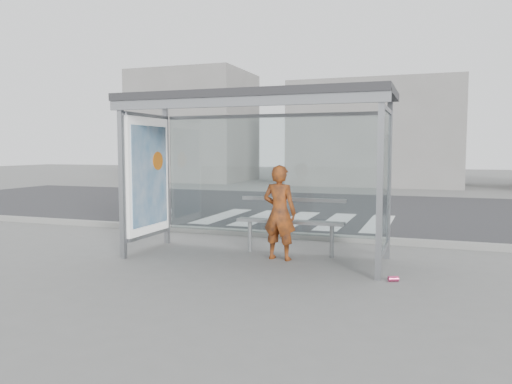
% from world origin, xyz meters
% --- Properties ---
extents(ground, '(80.00, 80.00, 0.00)m').
position_xyz_m(ground, '(0.00, 0.00, 0.00)').
color(ground, slate).
rests_on(ground, ground).
extents(road, '(30.00, 10.00, 0.01)m').
position_xyz_m(road, '(0.00, 7.00, 0.00)').
color(road, '#2D2D30').
rests_on(road, ground).
extents(curb, '(30.00, 0.18, 0.12)m').
position_xyz_m(curb, '(0.00, 1.95, 0.06)').
color(curb, gray).
rests_on(curb, ground).
extents(crosswalk, '(4.55, 3.00, 0.00)m').
position_xyz_m(crosswalk, '(-0.50, 4.50, 0.00)').
color(crosswalk, silver).
rests_on(crosswalk, ground).
extents(bus_shelter, '(4.25, 1.65, 2.62)m').
position_xyz_m(bus_shelter, '(-0.37, 0.06, 1.98)').
color(bus_shelter, gray).
rests_on(bus_shelter, ground).
extents(building_left, '(6.00, 5.00, 6.00)m').
position_xyz_m(building_left, '(-10.00, 18.00, 3.00)').
color(building_left, gray).
rests_on(building_left, ground).
extents(building_center, '(8.00, 5.00, 5.00)m').
position_xyz_m(building_center, '(0.00, 18.00, 2.50)').
color(building_center, gray).
rests_on(building_center, ground).
extents(person, '(0.59, 0.42, 1.51)m').
position_xyz_m(person, '(0.39, 0.06, 0.75)').
color(person, '#C93E12').
rests_on(person, ground).
extents(bench, '(1.81, 0.32, 0.94)m').
position_xyz_m(bench, '(0.44, 0.50, 0.56)').
color(bench, gray).
rests_on(bench, ground).
extents(soda_can, '(0.15, 0.12, 0.07)m').
position_xyz_m(soda_can, '(2.20, -0.72, 0.04)').
color(soda_can, '#D13D70').
rests_on(soda_can, ground).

